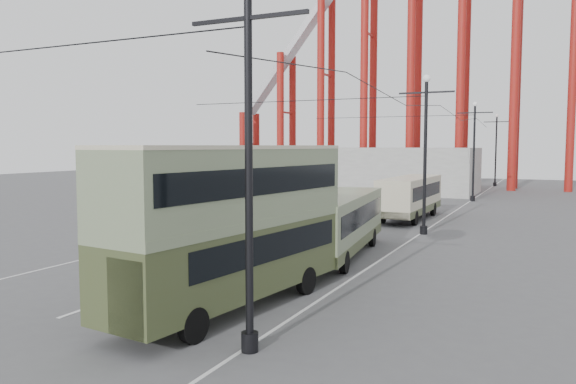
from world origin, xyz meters
The scene contains 12 objects.
ground centered at (0.00, 0.00, 0.00)m, with size 160.00×160.00×0.00m, color #4F4F52.
road_markings centered at (-0.86, 19.70, 0.01)m, with size 12.52×120.00×0.01m.
lamp_post_near centered at (5.60, -3.00, 7.86)m, with size 3.20×0.44×10.80m.
lamp_post_mid centered at (5.60, 18.00, 4.68)m, with size 3.20×0.44×9.32m.
lamp_post_far centered at (5.60, 40.00, 4.68)m, with size 3.20×0.44×9.32m.
lamp_post_distant centered at (5.60, 62.00, 4.68)m, with size 3.20×0.44×9.32m.
roller_coaster centered at (-2.49, 56.89, 22.92)m, with size 52.95×5.00×55.48m.
fairground_shed centered at (-6.00, 47.00, 2.50)m, with size 22.00×10.00×5.00m, color #9D9D98.
double_decker_bus centered at (3.26, 0.11, 2.93)m, with size 3.64×9.97×5.23m.
single_decker_green centered at (3.35, 9.61, 1.65)m, with size 3.60×10.54×2.92m.
single_decker_cream centered at (3.26, 24.57, 1.68)m, with size 2.58×9.64×2.98m.
pedestrian centered at (0.48, 12.43, 0.83)m, with size 0.60×0.40×1.65m, color black.
Camera 1 is at (12.42, -15.12, 5.21)m, focal length 35.00 mm.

